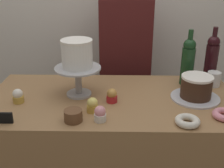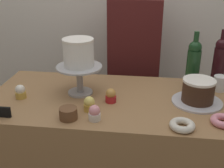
% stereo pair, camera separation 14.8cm
% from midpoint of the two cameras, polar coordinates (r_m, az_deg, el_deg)
% --- Properties ---
extents(back_wall, '(6.00, 0.05, 2.60)m').
position_cam_midpoint_polar(back_wall, '(2.29, 4.94, 15.17)').
color(back_wall, silver).
rests_on(back_wall, ground_plane).
extents(cake_stand_pedestal, '(0.25, 0.25, 0.16)m').
position_cam_midpoint_polar(cake_stand_pedestal, '(1.53, -3.79, 1.78)').
color(cake_stand_pedestal, '#B2B2B7').
rests_on(cake_stand_pedestal, display_counter).
extents(white_layer_cake, '(0.16, 0.16, 0.15)m').
position_cam_midpoint_polar(white_layer_cake, '(1.49, -3.92, 6.26)').
color(white_layer_cake, white).
rests_on(white_layer_cake, cake_stand_pedestal).
extents(silver_serving_platter, '(0.26, 0.26, 0.01)m').
position_cam_midpoint_polar(silver_serving_platter, '(1.55, 19.36, -3.50)').
color(silver_serving_platter, silver).
rests_on(silver_serving_platter, display_counter).
extents(chocolate_round_cake, '(0.16, 0.16, 0.12)m').
position_cam_midpoint_polar(chocolate_round_cake, '(1.52, 19.68, -1.33)').
color(chocolate_round_cake, '#3D2619').
rests_on(chocolate_round_cake, silver_serving_platter).
extents(wine_bottle_green, '(0.08, 0.08, 0.33)m').
position_cam_midpoint_polar(wine_bottle_green, '(1.68, 18.49, 3.90)').
color(wine_bottle_green, '#193D1E').
rests_on(wine_bottle_green, display_counter).
extents(wine_bottle_dark_red, '(0.08, 0.08, 0.33)m').
position_cam_midpoint_polar(wine_bottle_dark_red, '(1.79, 23.09, 4.32)').
color(wine_bottle_dark_red, black).
rests_on(wine_bottle_dark_red, display_counter).
extents(cupcake_strawberry, '(0.06, 0.06, 0.07)m').
position_cam_midpoint_polar(cupcake_strawberry, '(1.29, -0.25, -5.96)').
color(cupcake_strawberry, white).
rests_on(cupcake_strawberry, display_counter).
extents(cupcake_lemon, '(0.06, 0.06, 0.07)m').
position_cam_midpoint_polar(cupcake_lemon, '(1.37, -1.50, -4.15)').
color(cupcake_lemon, gold).
rests_on(cupcake_lemon, display_counter).
extents(cupcake_vanilla, '(0.06, 0.06, 0.07)m').
position_cam_midpoint_polar(cupcake_vanilla, '(1.56, -15.35, -1.60)').
color(cupcake_vanilla, gold).
rests_on(cupcake_vanilla, display_counter).
extents(cupcake_caramel, '(0.06, 0.06, 0.07)m').
position_cam_midpoint_polar(cupcake_caramel, '(1.46, 2.83, -2.45)').
color(cupcake_caramel, red).
rests_on(cupcake_caramel, display_counter).
extents(donut_sugar, '(0.11, 0.11, 0.03)m').
position_cam_midpoint_polar(donut_sugar, '(1.30, 17.17, -8.00)').
color(donut_sugar, silver).
rests_on(donut_sugar, display_counter).
extents(donut_pink, '(0.11, 0.11, 0.03)m').
position_cam_midpoint_polar(donut_pink, '(1.39, 24.36, -6.84)').
color(donut_pink, pink).
rests_on(donut_pink, display_counter).
extents(cookie_stack, '(0.08, 0.08, 0.05)m').
position_cam_midpoint_polar(cookie_stack, '(1.31, -5.57, -5.99)').
color(cookie_stack, brown).
rests_on(cookie_stack, display_counter).
extents(price_sign_chalkboard, '(0.07, 0.01, 0.05)m').
position_cam_midpoint_polar(price_sign_chalkboard, '(1.39, -18.18, -5.46)').
color(price_sign_chalkboard, black).
rests_on(price_sign_chalkboard, display_counter).
extents(coffee_cup_ceramic, '(0.08, 0.08, 0.08)m').
position_cam_midpoint_polar(coffee_cup_ceramic, '(1.73, 23.23, 0.06)').
color(coffee_cup_ceramic, white).
rests_on(coffee_cup_ceramic, display_counter).
extents(barista_figure, '(0.36, 0.22, 1.60)m').
position_cam_midpoint_polar(barista_figure, '(2.11, 6.35, 1.39)').
color(barista_figure, black).
rests_on(barista_figure, ground_plane).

